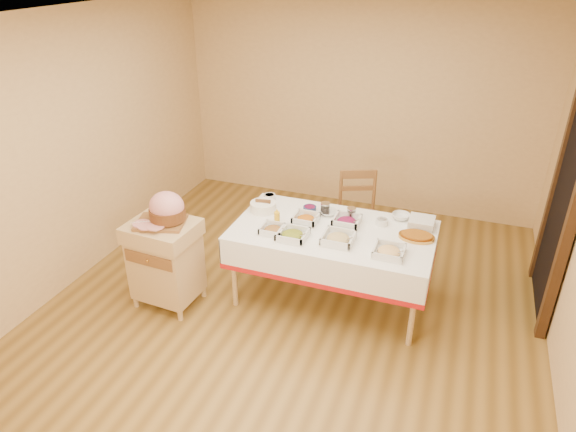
% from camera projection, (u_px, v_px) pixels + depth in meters
% --- Properties ---
extents(room_shell, '(5.00, 5.00, 5.00)m').
position_uv_depth(room_shell, '(291.00, 183.00, 4.27)').
color(room_shell, olive).
rests_on(room_shell, ground).
extents(doorway, '(0.09, 1.10, 2.20)m').
position_uv_depth(doorway, '(566.00, 199.00, 4.44)').
color(doorway, black).
rests_on(doorway, ground).
extents(dining_table, '(1.82, 1.02, 0.76)m').
position_uv_depth(dining_table, '(333.00, 245.00, 4.75)').
color(dining_table, tan).
rests_on(dining_table, ground).
extents(butcher_cart, '(0.63, 0.54, 0.85)m').
position_uv_depth(butcher_cart, '(165.00, 259.00, 4.75)').
color(butcher_cart, tan).
rests_on(butcher_cart, ground).
extents(dining_chair, '(0.55, 0.54, 0.95)m').
position_uv_depth(dining_chair, '(358.00, 215.00, 5.52)').
color(dining_chair, brown).
rests_on(dining_chair, ground).
extents(ham_on_board, '(0.45, 0.43, 0.30)m').
position_uv_depth(ham_on_board, '(166.00, 210.00, 4.54)').
color(ham_on_board, brown).
rests_on(ham_on_board, butcher_cart).
extents(serving_dish_a, '(0.22, 0.21, 0.09)m').
position_uv_depth(serving_dish_a, '(273.00, 229.00, 4.62)').
color(serving_dish_a, silver).
rests_on(serving_dish_a, dining_table).
extents(serving_dish_b, '(0.25, 0.25, 0.10)m').
position_uv_depth(serving_dish_b, '(293.00, 235.00, 4.52)').
color(serving_dish_b, silver).
rests_on(serving_dish_b, dining_table).
extents(serving_dish_c, '(0.27, 0.27, 0.11)m').
position_uv_depth(serving_dish_c, '(338.00, 238.00, 4.46)').
color(serving_dish_c, silver).
rests_on(serving_dish_c, dining_table).
extents(serving_dish_d, '(0.25, 0.25, 0.10)m').
position_uv_depth(serving_dish_d, '(389.00, 251.00, 4.28)').
color(serving_dish_d, silver).
rests_on(serving_dish_d, dining_table).
extents(serving_dish_e, '(0.23, 0.22, 0.11)m').
position_uv_depth(serving_dish_e, '(306.00, 219.00, 4.79)').
color(serving_dish_e, silver).
rests_on(serving_dish_e, dining_table).
extents(serving_dish_f, '(0.25, 0.24, 0.12)m').
position_uv_depth(serving_dish_f, '(347.00, 221.00, 4.74)').
color(serving_dish_f, silver).
rests_on(serving_dish_f, dining_table).
extents(small_bowl_left, '(0.12, 0.12, 0.05)m').
position_uv_depth(small_bowl_left, '(270.00, 197.00, 5.23)').
color(small_bowl_left, silver).
rests_on(small_bowl_left, dining_table).
extents(small_bowl_mid, '(0.13, 0.13, 0.05)m').
position_uv_depth(small_bowl_mid, '(310.00, 209.00, 4.98)').
color(small_bowl_mid, navy).
rests_on(small_bowl_mid, dining_table).
extents(small_bowl_right, '(0.11, 0.11, 0.06)m').
position_uv_depth(small_bowl_right, '(382.00, 221.00, 4.75)').
color(small_bowl_right, silver).
rests_on(small_bowl_right, dining_table).
extents(bowl_white_imported, '(0.21, 0.21, 0.04)m').
position_uv_depth(bowl_white_imported, '(329.00, 213.00, 4.93)').
color(bowl_white_imported, silver).
rests_on(bowl_white_imported, dining_table).
extents(bowl_small_imported, '(0.22, 0.22, 0.05)m').
position_uv_depth(bowl_small_imported, '(401.00, 216.00, 4.85)').
color(bowl_small_imported, silver).
rests_on(bowl_small_imported, dining_table).
extents(preserve_jar_left, '(0.09, 0.09, 0.12)m').
position_uv_depth(preserve_jar_left, '(325.00, 209.00, 4.93)').
color(preserve_jar_left, silver).
rests_on(preserve_jar_left, dining_table).
extents(preserve_jar_right, '(0.09, 0.09, 0.11)m').
position_uv_depth(preserve_jar_right, '(351.00, 214.00, 4.84)').
color(preserve_jar_right, silver).
rests_on(preserve_jar_right, dining_table).
extents(mustard_bottle, '(0.05, 0.05, 0.17)m').
position_uv_depth(mustard_bottle, '(277.00, 218.00, 4.72)').
color(mustard_bottle, gold).
rests_on(mustard_bottle, dining_table).
extents(bread_basket, '(0.25, 0.25, 0.11)m').
position_uv_depth(bread_basket, '(263.00, 206.00, 4.99)').
color(bread_basket, white).
rests_on(bread_basket, dining_table).
extents(plate_stack, '(0.23, 0.23, 0.08)m').
position_uv_depth(plate_stack, '(421.00, 223.00, 4.71)').
color(plate_stack, silver).
rests_on(plate_stack, dining_table).
extents(brass_platter, '(0.32, 0.23, 0.04)m').
position_uv_depth(brass_platter, '(417.00, 236.00, 4.53)').
color(brass_platter, '#B88434').
rests_on(brass_platter, dining_table).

